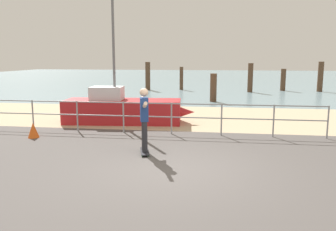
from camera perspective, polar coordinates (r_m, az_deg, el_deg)
The scene contains 14 objects.
ground_plane at distance 6.94m, azimuth 0.60°, elevation -11.60°, with size 24.00×10.00×0.04m, color #514C49.
beach_strip at distance 14.65m, azimuth 4.73°, elevation -0.29°, with size 24.00×6.00×0.04m, color tan.
sea_surface at distance 42.50m, azimuth 7.05°, elevation 6.15°, with size 72.00×50.00×0.04m, color #75939E.
railing_fence at distance 11.58m, azimuth -7.37°, elevation 0.53°, with size 12.98×0.05×1.05m.
sailboat at distance 13.33m, azimuth -6.78°, elevation 0.95°, with size 5.02×1.77×4.58m.
skateboard at distance 9.13m, azimuth -3.87°, elevation -5.93°, with size 0.40×0.82×0.08m.
skateboarder at distance 8.92m, azimuth -3.94°, elevation -0.04°, with size 0.46×1.42×1.65m.
groyne_post_0 at distance 26.67m, azimuth -3.35°, elevation 6.50°, with size 0.37×0.37×2.14m, color #513826.
groyne_post_1 at distance 26.76m, azimuth 2.22°, elevation 6.13°, with size 0.28×0.28×1.78m, color #513826.
groyne_post_2 at distance 19.70m, azimuth 7.49°, elevation 4.55°, with size 0.37×0.37×1.60m, color #513826.
groyne_post_3 at distance 25.55m, azimuth 13.41°, elevation 6.06°, with size 0.37×0.37×2.09m, color #513826.
groyne_post_4 at distance 27.36m, azimuth 18.45°, elevation 5.59°, with size 0.37×0.37×1.65m, color #513826.
groyne_post_5 at distance 27.57m, azimuth 23.83°, elevation 5.86°, with size 0.39×0.39×2.19m, color #513826.
traffic_cone at distance 11.59m, azimuth -21.32°, elevation -2.30°, with size 0.36×0.36×0.50m, color #E55919.
Camera 1 is at (0.85, -7.41, 2.51)m, focal length 36.97 mm.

